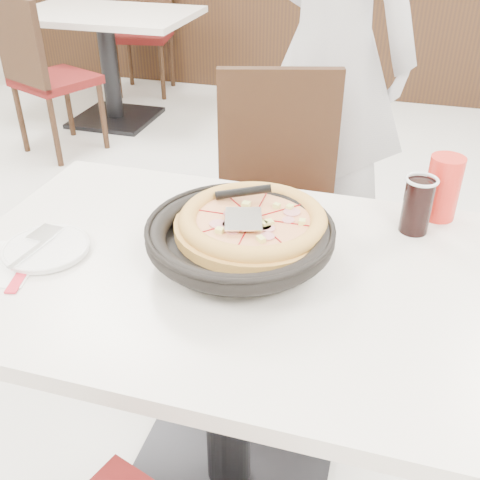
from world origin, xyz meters
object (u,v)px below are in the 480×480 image
(bg_chair_left_far, at_px, (143,32))
(cola_glass, at_px, (417,207))
(bg_table_left, at_px, (110,68))
(side_plate, at_px, (46,248))
(red_cup, at_px, (443,188))
(chair_far, at_px, (278,223))
(diner_person, at_px, (330,54))
(main_table, at_px, (228,386))
(bg_chair_left_near, at_px, (55,76))
(pizza, at_px, (253,226))
(pizza_pan, at_px, (240,243))

(bg_chair_left_far, bearing_deg, cola_glass, 114.64)
(bg_chair_left_far, bearing_deg, bg_table_left, 84.23)
(side_plate, bearing_deg, bg_table_left, 115.49)
(bg_chair_left_far, bearing_deg, red_cup, 116.16)
(chair_far, bearing_deg, diner_person, -111.40)
(main_table, bearing_deg, bg_chair_left_near, 130.64)
(main_table, height_order, cola_glass, cola_glass)
(chair_far, bearing_deg, bg_table_left, -65.03)
(chair_far, height_order, bg_chair_left_near, same)
(pizza, relative_size, red_cup, 2.19)
(main_table, height_order, diner_person, diner_person)
(bg_table_left, bearing_deg, bg_chair_left_far, 94.58)
(main_table, distance_m, bg_chair_left_far, 3.71)
(diner_person, distance_m, bg_chair_left_near, 1.97)
(pizza_pan, bearing_deg, bg_chair_left_far, 118.28)
(red_cup, bearing_deg, bg_table_left, 133.27)
(red_cup, height_order, bg_chair_left_near, bg_chair_left_near)
(main_table, relative_size, bg_chair_left_near, 1.26)
(pizza, height_order, side_plate, pizza)
(cola_glass, relative_size, red_cup, 0.81)
(bg_chair_left_far, bearing_deg, diner_person, 120.21)
(bg_table_left, height_order, bg_chair_left_near, bg_chair_left_near)
(pizza_pan, height_order, pizza, pizza)
(side_plate, height_order, cola_glass, cola_glass)
(red_cup, bearing_deg, chair_far, 146.01)
(side_plate, relative_size, diner_person, 0.10)
(diner_person, bearing_deg, bg_chair_left_far, -31.30)
(pizza_pan, xyz_separation_m, bg_chair_left_far, (-1.75, 3.25, -0.32))
(main_table, distance_m, chair_far, 0.67)
(cola_glass, xyz_separation_m, bg_chair_left_far, (-2.11, 3.02, -0.34))
(pizza, xyz_separation_m, bg_chair_left_far, (-1.77, 3.21, -0.34))
(bg_chair_left_near, xyz_separation_m, bg_chair_left_far, (-0.00, 1.27, 0.00))
(chair_far, relative_size, side_plate, 4.98)
(side_plate, height_order, bg_chair_left_far, bg_chair_left_far)
(main_table, bearing_deg, bg_table_left, 122.77)
(bg_table_left, bearing_deg, cola_glass, -48.59)
(pizza_pan, relative_size, bg_table_left, 0.31)
(chair_far, bearing_deg, red_cup, 130.51)
(pizza, distance_m, bg_table_left, 3.08)
(cola_glass, height_order, bg_table_left, cola_glass)
(diner_person, bearing_deg, red_cup, 133.23)
(bg_chair_left_far, bearing_deg, side_plate, 101.23)
(chair_far, height_order, cola_glass, chair_far)
(cola_glass, relative_size, diner_person, 0.07)
(pizza, bearing_deg, main_table, -117.87)
(cola_glass, bearing_deg, bg_table_left, 131.41)
(diner_person, bearing_deg, side_plate, 89.47)
(pizza, height_order, diner_person, diner_person)
(diner_person, relative_size, bg_table_left, 1.52)
(side_plate, distance_m, bg_table_left, 2.97)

